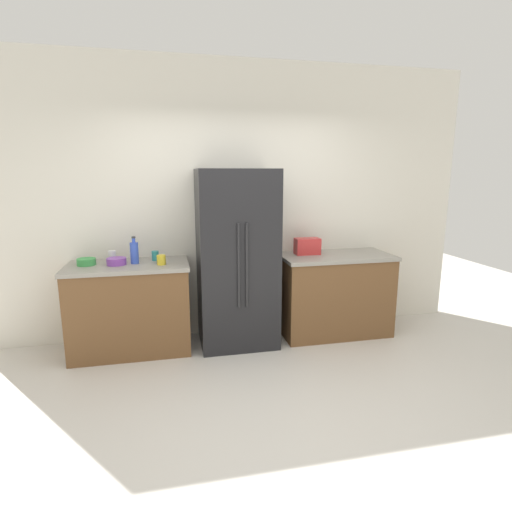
# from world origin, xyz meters

# --- Properties ---
(ground_plane) EXTENTS (10.96, 10.96, 0.00)m
(ground_plane) POSITION_xyz_m (0.00, 0.00, 0.00)
(ground_plane) COLOR beige
(kitchen_back_panel) EXTENTS (5.48, 0.10, 3.02)m
(kitchen_back_panel) POSITION_xyz_m (0.00, 1.65, 1.51)
(kitchen_back_panel) COLOR silver
(kitchen_back_panel) RESTS_ON ground_plane
(counter_left) EXTENTS (1.21, 0.65, 0.93)m
(counter_left) POSITION_xyz_m (-1.14, 1.28, 0.46)
(counter_left) COLOR brown
(counter_left) RESTS_ON ground_plane
(counter_right) EXTENTS (1.25, 0.65, 0.93)m
(counter_right) POSITION_xyz_m (1.11, 1.28, 0.46)
(counter_right) COLOR brown
(counter_right) RESTS_ON ground_plane
(refrigerator) EXTENTS (0.81, 0.68, 1.87)m
(refrigerator) POSITION_xyz_m (-0.03, 1.26, 0.93)
(refrigerator) COLOR black
(refrigerator) RESTS_ON ground_plane
(toaster) EXTENTS (0.28, 0.15, 0.18)m
(toaster) POSITION_xyz_m (0.80, 1.37, 1.02)
(toaster) COLOR red
(toaster) RESTS_ON counter_right
(bottle_a) EXTENTS (0.08, 0.08, 0.28)m
(bottle_a) POSITION_xyz_m (-1.07, 1.30, 1.04)
(bottle_a) COLOR blue
(bottle_a) RESTS_ON counter_left
(cup_a) EXTENTS (0.08, 0.08, 0.11)m
(cup_a) POSITION_xyz_m (-1.31, 1.46, 0.98)
(cup_a) COLOR white
(cup_a) RESTS_ON counter_left
(cup_b) EXTENTS (0.09, 0.09, 0.10)m
(cup_b) POSITION_xyz_m (-0.81, 1.19, 0.97)
(cup_b) COLOR yellow
(cup_b) RESTS_ON counter_left
(cup_c) EXTENTS (0.07, 0.07, 0.10)m
(cup_c) POSITION_xyz_m (-0.87, 1.40, 0.98)
(cup_c) COLOR teal
(cup_c) RESTS_ON counter_left
(bowl_a) EXTENTS (0.18, 0.18, 0.07)m
(bowl_a) POSITION_xyz_m (-1.54, 1.32, 0.96)
(bowl_a) COLOR green
(bowl_a) RESTS_ON counter_left
(bowl_b) EXTENTS (0.19, 0.19, 0.07)m
(bowl_b) POSITION_xyz_m (-1.24, 1.28, 0.96)
(bowl_b) COLOR purple
(bowl_b) RESTS_ON counter_left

